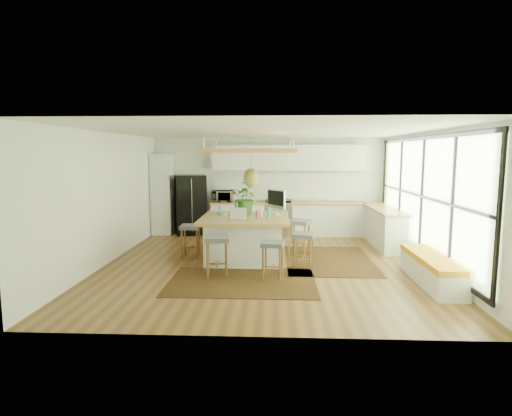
{
  "coord_description": "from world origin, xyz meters",
  "views": [
    {
      "loc": [
        0.21,
        -8.49,
        2.26
      ],
      "look_at": [
        -0.2,
        0.5,
        1.1
      ],
      "focal_mm": 29.61,
      "sensor_mm": 36.0,
      "label": 1
    }
  ],
  "objects_px": {
    "stool_near_left": "(217,257)",
    "laptop": "(239,214)",
    "microwave": "(223,195)",
    "stool_left_side": "(191,242)",
    "stool_near_right": "(273,259)",
    "fridge": "(191,202)",
    "stool_right_front": "(303,250)",
    "monitor": "(276,203)",
    "island_plant": "(246,201)",
    "island": "(245,238)",
    "stool_right_back": "(299,239)"
  },
  "relations": [
    {
      "from": "stool_near_left",
      "to": "laptop",
      "type": "distance_m",
      "value": 1.12
    },
    {
      "from": "stool_near_left",
      "to": "stool_right_back",
      "type": "height_order",
      "value": "stool_right_back"
    },
    {
      "from": "stool_right_back",
      "to": "stool_left_side",
      "type": "xyz_separation_m",
      "value": [
        -2.38,
        -0.41,
        0.0
      ]
    },
    {
      "from": "stool_left_side",
      "to": "island_plant",
      "type": "relative_size",
      "value": 0.98
    },
    {
      "from": "laptop",
      "to": "microwave",
      "type": "height_order",
      "value": "microwave"
    },
    {
      "from": "stool_near_right",
      "to": "microwave",
      "type": "bearing_deg",
      "value": 109.04
    },
    {
      "from": "microwave",
      "to": "laptop",
      "type": "bearing_deg",
      "value": -78.08
    },
    {
      "from": "stool_near_left",
      "to": "stool_right_back",
      "type": "xyz_separation_m",
      "value": [
        1.61,
        1.79,
        0.0
      ]
    },
    {
      "from": "monitor",
      "to": "island",
      "type": "bearing_deg",
      "value": -96.97
    },
    {
      "from": "fridge",
      "to": "stool_near_left",
      "type": "bearing_deg",
      "value": -89.88
    },
    {
      "from": "stool_near_right",
      "to": "stool_right_back",
      "type": "relative_size",
      "value": 0.86
    },
    {
      "from": "stool_near_left",
      "to": "stool_near_right",
      "type": "bearing_deg",
      "value": -4.67
    },
    {
      "from": "stool_near_left",
      "to": "microwave",
      "type": "relative_size",
      "value": 1.29
    },
    {
      "from": "stool_right_front",
      "to": "stool_left_side",
      "type": "distance_m",
      "value": 2.51
    },
    {
      "from": "monitor",
      "to": "microwave",
      "type": "relative_size",
      "value": 1.03
    },
    {
      "from": "fridge",
      "to": "stool_near_left",
      "type": "height_order",
      "value": "fridge"
    },
    {
      "from": "microwave",
      "to": "stool_left_side",
      "type": "bearing_deg",
      "value": -98.86
    },
    {
      "from": "island",
      "to": "island_plant",
      "type": "xyz_separation_m",
      "value": [
        -0.02,
        0.44,
        0.75
      ]
    },
    {
      "from": "stool_right_back",
      "to": "island",
      "type": "bearing_deg",
      "value": -155.57
    },
    {
      "from": "laptop",
      "to": "monitor",
      "type": "relative_size",
      "value": 0.61
    },
    {
      "from": "stool_right_back",
      "to": "island_plant",
      "type": "bearing_deg",
      "value": -175.67
    },
    {
      "from": "monitor",
      "to": "island_plant",
      "type": "xyz_separation_m",
      "value": [
        -0.68,
        0.03,
        0.03
      ]
    },
    {
      "from": "laptop",
      "to": "monitor",
      "type": "height_order",
      "value": "monitor"
    },
    {
      "from": "monitor",
      "to": "laptop",
      "type": "bearing_deg",
      "value": -80.6
    },
    {
      "from": "microwave",
      "to": "island_plant",
      "type": "distance_m",
      "value": 2.47
    },
    {
      "from": "stool_right_back",
      "to": "stool_right_front",
      "type": "bearing_deg",
      "value": -88.59
    },
    {
      "from": "fridge",
      "to": "stool_near_right",
      "type": "bearing_deg",
      "value": -78.31
    },
    {
      "from": "monitor",
      "to": "island_plant",
      "type": "bearing_deg",
      "value": -131.68
    },
    {
      "from": "stool_near_right",
      "to": "island_plant",
      "type": "bearing_deg",
      "value": 109.13
    },
    {
      "from": "island_plant",
      "to": "fridge",
      "type": "bearing_deg",
      "value": 125.82
    },
    {
      "from": "monitor",
      "to": "stool_right_front",
      "type": "bearing_deg",
      "value": -10.67
    },
    {
      "from": "stool_right_back",
      "to": "island_plant",
      "type": "xyz_separation_m",
      "value": [
        -1.2,
        -0.09,
        0.86
      ]
    },
    {
      "from": "stool_left_side",
      "to": "stool_near_right",
      "type": "bearing_deg",
      "value": -39.2
    },
    {
      "from": "stool_left_side",
      "to": "island_plant",
      "type": "bearing_deg",
      "value": 15.11
    },
    {
      "from": "stool_right_front",
      "to": "microwave",
      "type": "xyz_separation_m",
      "value": [
        -2.03,
        3.38,
        0.77
      ]
    },
    {
      "from": "stool_right_front",
      "to": "laptop",
      "type": "relative_size",
      "value": 1.93
    },
    {
      "from": "fridge",
      "to": "monitor",
      "type": "relative_size",
      "value": 2.79
    },
    {
      "from": "stool_right_front",
      "to": "laptop",
      "type": "distance_m",
      "value": 1.49
    },
    {
      "from": "stool_right_front",
      "to": "stool_right_back",
      "type": "distance_m",
      "value": 1.13
    },
    {
      "from": "stool_left_side",
      "to": "laptop",
      "type": "height_order",
      "value": "laptop"
    },
    {
      "from": "stool_near_right",
      "to": "microwave",
      "type": "xyz_separation_m",
      "value": [
        -1.42,
        4.12,
        0.77
      ]
    },
    {
      "from": "stool_near_right",
      "to": "stool_left_side",
      "type": "xyz_separation_m",
      "value": [
        -1.8,
        1.47,
        0.0
      ]
    },
    {
      "from": "stool_near_left",
      "to": "laptop",
      "type": "height_order",
      "value": "laptop"
    },
    {
      "from": "fridge",
      "to": "stool_right_front",
      "type": "bearing_deg",
      "value": -66.87
    },
    {
      "from": "stool_near_left",
      "to": "island_plant",
      "type": "bearing_deg",
      "value": 76.32
    },
    {
      "from": "stool_right_back",
      "to": "microwave",
      "type": "relative_size",
      "value": 1.36
    },
    {
      "from": "island",
      "to": "stool_near_left",
      "type": "height_order",
      "value": "island"
    },
    {
      "from": "monitor",
      "to": "microwave",
      "type": "height_order",
      "value": "monitor"
    },
    {
      "from": "microwave",
      "to": "monitor",
      "type": "bearing_deg",
      "value": -58.75
    },
    {
      "from": "island",
      "to": "stool_left_side",
      "type": "xyz_separation_m",
      "value": [
        -1.2,
        0.13,
        -0.11
      ]
    }
  ]
}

